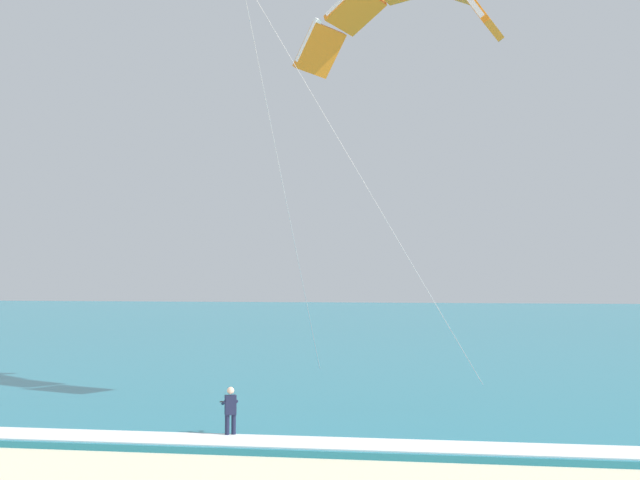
% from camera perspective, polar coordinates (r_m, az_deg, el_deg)
% --- Properties ---
extents(sea, '(200.00, 120.00, 0.20)m').
position_cam_1_polar(sea, '(82.31, 5.27, -6.06)').
color(sea, teal).
rests_on(sea, ground).
extents(surf_foam, '(200.00, 1.66, 0.04)m').
position_cam_1_polar(surf_foam, '(23.98, -2.64, -14.39)').
color(surf_foam, white).
rests_on(surf_foam, sea).
extents(surfboard, '(0.98, 1.46, 0.09)m').
position_cam_1_polar(surfboard, '(25.11, -6.51, -14.28)').
color(surfboard, '#E04C38').
rests_on(surfboard, ground).
extents(kitesurfer, '(0.66, 0.65, 1.69)m').
position_cam_1_polar(kitesurfer, '(24.96, -6.50, -12.22)').
color(kitesurfer, '#191E38').
rests_on(kitesurfer, ground).
extents(kite_primary, '(8.72, 10.09, 15.98)m').
position_cam_1_polar(kite_primary, '(33.02, 5.46, 16.30)').
color(kite_primary, orange).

